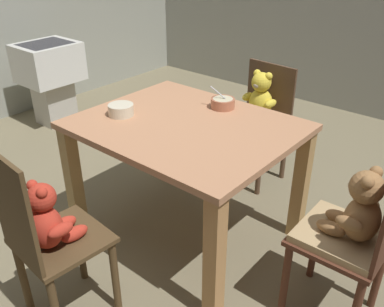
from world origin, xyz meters
The scene contains 8 objects.
ground_plane centered at (0.00, 0.00, -0.02)m, with size 5.20×5.20×0.04m.
dining_table centered at (0.00, 0.00, 0.60)m, with size 1.13×0.92×0.73m.
teddy_chair_near_right centered at (0.95, -0.01, 0.53)m, with size 0.39×0.38×0.88m.
teddy_chair_near_front centered at (-0.04, -0.86, 0.52)m, with size 0.39×0.39×0.92m.
teddy_chair_far_center centered at (-0.06, 0.84, 0.52)m, with size 0.45×0.39×0.83m.
porridge_bowl_terracotta_far_center centered at (0.02, 0.30, 0.76)m, with size 0.14×0.14×0.13m.
porridge_bowl_cream_near_left centered at (-0.35, -0.15, 0.76)m, with size 0.14×0.14×0.06m.
sink_basin centered at (-2.05, 0.47, 0.49)m, with size 0.44×0.51×0.75m.
Camera 1 is at (1.34, -1.55, 1.64)m, focal length 39.26 mm.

